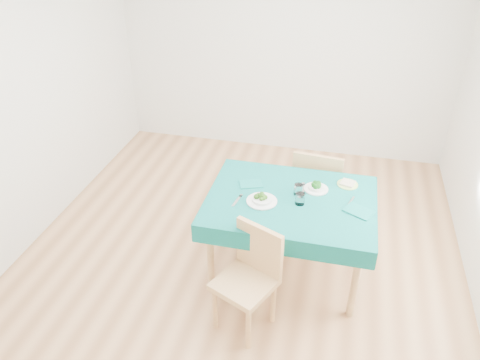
% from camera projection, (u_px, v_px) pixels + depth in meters
% --- Properties ---
extents(room_shell, '(4.02, 4.52, 2.73)m').
position_uv_depth(room_shell, '(240.00, 126.00, 3.62)').
color(room_shell, '#A16D43').
rests_on(room_shell, ground).
extents(table, '(1.37, 1.04, 0.76)m').
position_uv_depth(table, '(288.00, 236.00, 4.01)').
color(table, '#085854').
rests_on(table, ground).
extents(chair_near, '(0.54, 0.56, 1.00)m').
position_uv_depth(chair_near, '(245.00, 277.00, 3.42)').
color(chair_near, tan).
rests_on(chair_near, ground).
extents(chair_far, '(0.51, 0.55, 1.16)m').
position_uv_depth(chair_far, '(320.00, 170.00, 4.55)').
color(chair_far, tan).
rests_on(chair_far, ground).
extents(bowl_near, '(0.25, 0.25, 0.08)m').
position_uv_depth(bowl_near, '(262.00, 198.00, 3.76)').
color(bowl_near, white).
rests_on(bowl_near, table).
extents(bowl_far, '(0.20, 0.20, 0.06)m').
position_uv_depth(bowl_far, '(316.00, 186.00, 3.91)').
color(bowl_far, white).
rests_on(bowl_far, table).
extents(fork_near, '(0.05, 0.17, 0.00)m').
position_uv_depth(fork_near, '(237.00, 201.00, 3.79)').
color(fork_near, silver).
rests_on(fork_near, table).
extents(knife_near, '(0.03, 0.22, 0.00)m').
position_uv_depth(knife_near, '(263.00, 203.00, 3.76)').
color(knife_near, silver).
rests_on(knife_near, table).
extents(fork_far, '(0.04, 0.19, 0.00)m').
position_uv_depth(fork_far, '(303.00, 190.00, 3.92)').
color(fork_far, silver).
rests_on(fork_far, table).
extents(knife_far, '(0.08, 0.20, 0.00)m').
position_uv_depth(knife_far, '(350.00, 203.00, 3.76)').
color(knife_far, silver).
rests_on(knife_far, table).
extents(napkin_near, '(0.23, 0.19, 0.01)m').
position_uv_depth(napkin_near, '(251.00, 184.00, 3.99)').
color(napkin_near, '#0B625C').
rests_on(napkin_near, table).
extents(napkin_far, '(0.26, 0.24, 0.01)m').
position_uv_depth(napkin_far, '(359.00, 211.00, 3.66)').
color(napkin_far, '#0B625C').
rests_on(napkin_far, table).
extents(tumbler_center, '(0.07, 0.07, 0.09)m').
position_uv_depth(tumbler_center, '(298.00, 189.00, 3.85)').
color(tumbler_center, white).
rests_on(tumbler_center, table).
extents(tumbler_side, '(0.08, 0.08, 0.10)m').
position_uv_depth(tumbler_side, '(300.00, 199.00, 3.73)').
color(tumbler_side, white).
rests_on(tumbler_side, table).
extents(side_plate, '(0.18, 0.18, 0.01)m').
position_uv_depth(side_plate, '(348.00, 184.00, 3.99)').
color(side_plate, '#ADD467').
rests_on(side_plate, table).
extents(bread_slice, '(0.14, 0.14, 0.02)m').
position_uv_depth(bread_slice, '(348.00, 183.00, 3.98)').
color(bread_slice, beige).
rests_on(bread_slice, side_plate).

